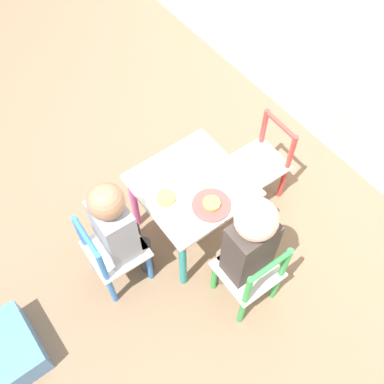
# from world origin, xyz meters

# --- Properties ---
(ground_plane) EXTENTS (6.00, 6.00, 0.00)m
(ground_plane) POSITION_xyz_m (0.00, 0.00, 0.00)
(ground_plane) COLOR #7F664C
(kids_table) EXTENTS (0.49, 0.49, 0.45)m
(kids_table) POSITION_xyz_m (0.00, 0.00, 0.37)
(kids_table) COLOR silver
(kids_table) RESTS_ON ground_plane
(chair_green) EXTENTS (0.26, 0.26, 0.52)m
(chair_green) POSITION_xyz_m (0.46, -0.01, 0.25)
(chair_green) COLOR silver
(chair_green) RESTS_ON ground_plane
(chair_blue) EXTENTS (0.27, 0.27, 0.52)m
(chair_blue) POSITION_xyz_m (-0.02, -0.46, 0.25)
(chair_blue) COLOR silver
(chair_blue) RESTS_ON ground_plane
(chair_red) EXTENTS (0.27, 0.27, 0.52)m
(chair_red) POSITION_xyz_m (0.01, 0.46, 0.25)
(chair_red) COLOR silver
(chair_red) RESTS_ON ground_plane
(child_right) EXTENTS (0.22, 0.20, 0.79)m
(child_right) POSITION_xyz_m (0.40, -0.01, 0.48)
(child_right) COLOR #7A6B5B
(child_right) RESTS_ON ground_plane
(child_front) EXTENTS (0.20, 0.22, 0.75)m
(child_front) POSITION_xyz_m (-0.01, -0.40, 0.45)
(child_front) COLOR #38383D
(child_front) RESTS_ON ground_plane
(plate_right) EXTENTS (0.18, 0.18, 0.03)m
(plate_right) POSITION_xyz_m (0.15, 0.00, 0.46)
(plate_right) COLOR #E54C47
(plate_right) RESTS_ON kids_table
(plate_front) EXTENTS (0.20, 0.20, 0.03)m
(plate_front) POSITION_xyz_m (-0.00, -0.15, 0.46)
(plate_front) COLOR white
(plate_front) RESTS_ON kids_table
(storage_bin) EXTENTS (0.34, 0.26, 0.16)m
(storage_bin) POSITION_xyz_m (0.03, -1.07, 0.08)
(storage_bin) COLOR #4C7FB7
(storage_bin) RESTS_ON ground_plane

